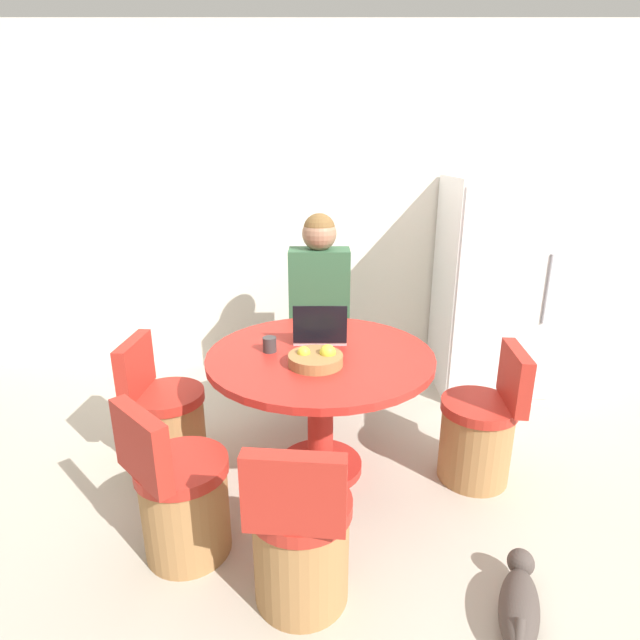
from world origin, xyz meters
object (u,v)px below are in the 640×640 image
at_px(refrigerator, 494,287).
at_px(laptop, 320,333).
at_px(chair_right_side, 479,434).
at_px(chair_near_camera, 300,542).
at_px(person_seated, 319,302).
at_px(chair_near_left_corner, 181,500).
at_px(dining_table, 320,381).
at_px(cat, 519,603).
at_px(chair_left_side, 167,423).
at_px(fruit_bowl, 316,359).

distance_m(refrigerator, laptop, 1.58).
height_order(chair_right_side, laptop, laptop).
relative_size(chair_near_camera, laptop, 2.64).
bearing_deg(person_seated, chair_near_left_corner, 67.12).
xyz_separation_m(chair_near_camera, person_seated, (0.07, 1.69, 0.48)).
bearing_deg(chair_near_left_corner, refrigerator, -92.88).
bearing_deg(refrigerator, chair_near_camera, -124.61).
distance_m(chair_right_side, laptop, 1.03).
height_order(dining_table, chair_near_left_corner, chair_near_left_corner).
height_order(dining_table, person_seated, person_seated).
height_order(person_seated, cat, person_seated).
xyz_separation_m(chair_left_side, person_seated, (0.86, 0.78, 0.48)).
height_order(refrigerator, chair_near_camera, refrigerator).
relative_size(refrigerator, chair_near_camera, 2.04).
distance_m(chair_near_left_corner, fruit_bowl, 0.89).
xyz_separation_m(chair_near_camera, fruit_bowl, (0.06, 0.71, 0.48)).
distance_m(refrigerator, chair_near_left_corner, 2.60).
distance_m(chair_near_left_corner, chair_near_camera, 0.59).
xyz_separation_m(chair_near_camera, cat, (0.85, -0.11, -0.20)).
bearing_deg(cat, chair_near_camera, 104.58).
bearing_deg(chair_near_camera, chair_left_side, -43.92).
bearing_deg(chair_near_camera, dining_table, -90.00).
bearing_deg(fruit_bowl, refrigerator, 43.94).
relative_size(dining_table, chair_left_side, 1.56).
distance_m(chair_near_camera, fruit_bowl, 0.86).
bearing_deg(chair_right_side, laptop, -101.19).
height_order(laptop, fruit_bowl, laptop).
xyz_separation_m(chair_right_side, fruit_bowl, (-0.89, -0.08, 0.48)).
bearing_deg(laptop, chair_right_side, 164.15).
bearing_deg(chair_left_side, chair_near_camera, -136.08).
bearing_deg(chair_near_left_corner, chair_right_side, -114.86).
height_order(dining_table, chair_left_side, chair_left_side).
height_order(chair_near_left_corner, chair_left_side, same).
xyz_separation_m(chair_near_left_corner, person_seated, (0.61, 1.44, 0.48)).
bearing_deg(fruit_bowl, chair_left_side, 166.82).
relative_size(chair_left_side, person_seated, 0.57).
distance_m(laptop, fruit_bowl, 0.33).
xyz_separation_m(dining_table, chair_near_camera, (-0.08, -0.87, -0.28)).
bearing_deg(chair_left_side, cat, -118.85).
bearing_deg(person_seated, chair_right_side, 134.34).
relative_size(chair_right_side, chair_near_camera, 1.00).
bearing_deg(refrigerator, chair_near_left_corner, -137.80).
distance_m(chair_near_camera, person_seated, 1.76).
bearing_deg(laptop, chair_near_camera, 85.80).
height_order(chair_near_left_corner, fruit_bowl, fruit_bowl).
distance_m(refrigerator, chair_left_side, 2.44).
relative_size(dining_table, laptop, 4.11).
height_order(dining_table, fruit_bowl, fruit_bowl).
height_order(chair_right_side, chair_near_left_corner, same).
height_order(refrigerator, dining_table, refrigerator).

